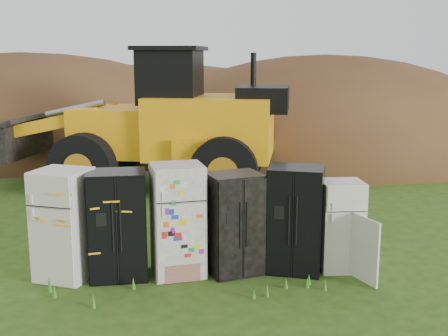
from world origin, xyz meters
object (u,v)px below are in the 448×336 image
at_px(fridge_sticker, 178,220).
at_px(fridge_dark_mid, 234,223).
at_px(fridge_black_right, 295,219).
at_px(fridge_leftmost, 64,224).
at_px(wheel_loader, 136,119).
at_px(fridge_open_door, 340,225).
at_px(fridge_black_side, 118,225).

distance_m(fridge_sticker, fridge_dark_mid, 0.96).
bearing_deg(fridge_black_right, fridge_sticker, -161.86).
relative_size(fridge_leftmost, wheel_loader, 0.23).
relative_size(fridge_dark_mid, fridge_black_right, 0.95).
distance_m(fridge_open_door, wheel_loader, 7.64).
distance_m(fridge_black_right, wheel_loader, 7.24).
relative_size(fridge_leftmost, fridge_open_door, 1.18).
bearing_deg(fridge_black_right, fridge_dark_mid, -162.15).
xyz_separation_m(fridge_leftmost, wheel_loader, (0.84, 6.46, 1.03)).
relative_size(fridge_leftmost, fridge_black_side, 1.02).
bearing_deg(fridge_dark_mid, fridge_leftmost, 163.45).
relative_size(fridge_black_side, fridge_black_right, 0.99).
bearing_deg(fridge_black_side, fridge_sticker, -1.21).
bearing_deg(fridge_dark_mid, fridge_sticker, 163.62).
bearing_deg(fridge_open_door, fridge_leftmost, -179.78).
distance_m(fridge_leftmost, fridge_black_side, 0.88).
xyz_separation_m(fridge_dark_mid, wheel_loader, (-1.99, 6.47, 1.09)).
xyz_separation_m(fridge_sticker, wheel_loader, (-1.03, 6.47, 1.01)).
bearing_deg(wheel_loader, fridge_black_side, -76.41).
height_order(fridge_open_door, wheel_loader, wheel_loader).
relative_size(fridge_black_side, wheel_loader, 0.22).
relative_size(fridge_black_side, fridge_dark_mid, 1.05).
bearing_deg(fridge_sticker, fridge_leftmost, 170.75).
bearing_deg(fridge_leftmost, fridge_open_door, 21.22).
xyz_separation_m(fridge_leftmost, fridge_sticker, (1.88, -0.01, 0.03)).
xyz_separation_m(fridge_sticker, fridge_open_door, (2.81, -0.03, -0.17)).
xyz_separation_m(fridge_black_side, wheel_loader, (-0.04, 6.51, 1.05)).
relative_size(fridge_black_side, fridge_sticker, 0.95).
distance_m(fridge_leftmost, fridge_open_door, 4.68).
distance_m(fridge_leftmost, fridge_black_right, 3.89).
xyz_separation_m(fridge_dark_mid, fridge_open_door, (1.85, -0.03, -0.08)).
bearing_deg(fridge_sticker, fridge_open_door, -9.53).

